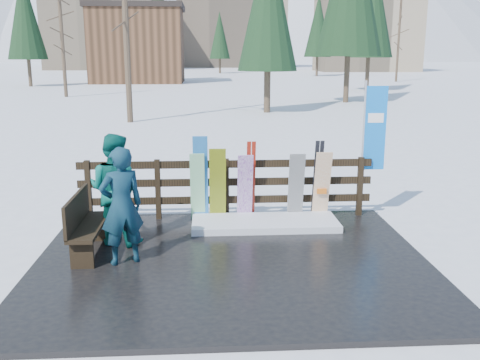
{
  "coord_description": "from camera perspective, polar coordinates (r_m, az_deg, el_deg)",
  "views": [
    {
      "loc": [
        -0.35,
        -7.71,
        3.16
      ],
      "look_at": [
        0.19,
        1.0,
        1.1
      ],
      "focal_mm": 40.0,
      "sensor_mm": 36.0,
      "label": 1
    }
  ],
  "objects": [
    {
      "name": "person_front",
      "position": [
        8.1,
        -12.52,
        -2.72
      ],
      "size": [
        0.77,
        0.66,
        1.78
      ],
      "primitive_type": "imported",
      "rotation": [
        0.0,
        0.0,
        3.57
      ],
      "color": "#104048",
      "rests_on": "deck"
    },
    {
      "name": "snowboard_5",
      "position": [
        10.21,
        8.73,
        -0.56
      ],
      "size": [
        0.3,
        0.33,
        1.32
      ],
      "primitive_type": "cube",
      "rotation": [
        0.23,
        0.0,
        0.0
      ],
      "color": "white",
      "rests_on": "deck"
    },
    {
      "name": "bench",
      "position": [
        8.71,
        -16.26,
        -4.39
      ],
      "size": [
        0.41,
        1.5,
        0.97
      ],
      "color": "black",
      "rests_on": "deck"
    },
    {
      "name": "ski_pair_b",
      "position": [
        10.24,
        8.25,
        0.07
      ],
      "size": [
        0.17,
        0.28,
        1.53
      ],
      "color": "black",
      "rests_on": "deck"
    },
    {
      "name": "snowboard_2",
      "position": [
        9.97,
        -2.4,
        -0.5
      ],
      "size": [
        0.31,
        0.31,
        1.41
      ],
      "primitive_type": "cube",
      "rotation": [
        0.2,
        0.0,
        0.0
      ],
      "color": "#C8DC14",
      "rests_on": "deck"
    },
    {
      "name": "deck",
      "position": [
        8.32,
        -0.87,
        -8.73
      ],
      "size": [
        6.0,
        5.0,
        0.08
      ],
      "primitive_type": "cube",
      "color": "black",
      "rests_on": "ground"
    },
    {
      "name": "snowboard_0",
      "position": [
        9.95,
        -4.21,
        0.12
      ],
      "size": [
        0.27,
        0.3,
        1.64
      ],
      "primitive_type": "cube",
      "rotation": [
        0.17,
        0.0,
        0.0
      ],
      "color": "#256FBB",
      "rests_on": "deck"
    },
    {
      "name": "person_back",
      "position": [
        8.99,
        -13.21,
        -0.96
      ],
      "size": [
        1.08,
        0.95,
        1.84
      ],
      "primitive_type": "imported",
      "rotation": [
        0.0,
        0.0,
        2.81
      ],
      "color": "#08554B",
      "rests_on": "deck"
    },
    {
      "name": "snowboard_3",
      "position": [
        10.01,
        0.54,
        -0.79
      ],
      "size": [
        0.28,
        0.36,
        1.29
      ],
      "primitive_type": "cube",
      "rotation": [
        0.25,
        0.0,
        0.0
      ],
      "color": "white",
      "rests_on": "deck"
    },
    {
      "name": "trees",
      "position": [
        58.02,
        0.1,
        15.68
      ],
      "size": [
        42.05,
        68.88,
        12.11
      ],
      "color": "#382B1E",
      "rests_on": "ground"
    },
    {
      "name": "resort_buildings",
      "position": [
        123.3,
        -3.04,
        16.35
      ],
      "size": [
        73.0,
        87.6,
        22.6
      ],
      "color": "tan",
      "rests_on": "ground"
    },
    {
      "name": "ground",
      "position": [
        8.34,
        -0.87,
        -8.99
      ],
      "size": [
        700.0,
        700.0,
        0.0
      ],
      "primitive_type": "plane",
      "color": "white",
      "rests_on": "ground"
    },
    {
      "name": "ski_pair_a",
      "position": [
        10.06,
        1.15,
        -0.04
      ],
      "size": [
        0.16,
        0.27,
        1.52
      ],
      "color": "maroon",
      "rests_on": "deck"
    },
    {
      "name": "rental_flag",
      "position": [
        10.55,
        13.91,
        4.86
      ],
      "size": [
        0.45,
        0.04,
        2.6
      ],
      "color": "silver",
      "rests_on": "deck"
    },
    {
      "name": "snow_patch",
      "position": [
        9.84,
        2.67,
        -4.6
      ],
      "size": [
        2.66,
        1.0,
        0.12
      ],
      "primitive_type": "cube",
      "color": "white",
      "rests_on": "deck"
    },
    {
      "name": "fence",
      "position": [
        10.2,
        -1.47,
        -0.44
      ],
      "size": [
        5.6,
        0.1,
        1.15
      ],
      "color": "black",
      "rests_on": "deck"
    },
    {
      "name": "snowboard_1",
      "position": [
        9.99,
        -4.55,
        -0.77
      ],
      "size": [
        0.27,
        0.32,
        1.32
      ],
      "primitive_type": "cube",
      "rotation": [
        0.22,
        0.0,
        0.0
      ],
      "color": "white",
      "rests_on": "deck"
    },
    {
      "name": "snowboard_4",
      "position": [
        10.12,
        6.0,
        -0.7
      ],
      "size": [
        0.3,
        0.25,
        1.29
      ],
      "primitive_type": "cube",
      "rotation": [
        0.18,
        0.0,
        0.0
      ],
      "color": "black",
      "rests_on": "deck"
    }
  ]
}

